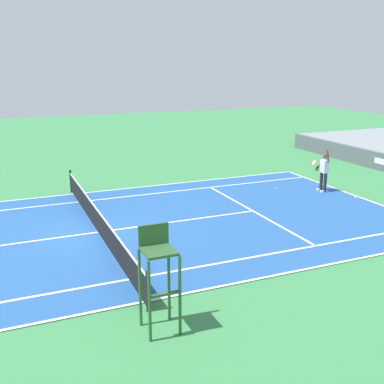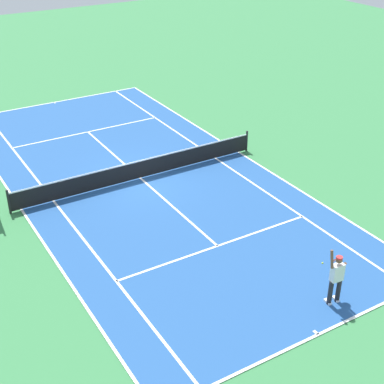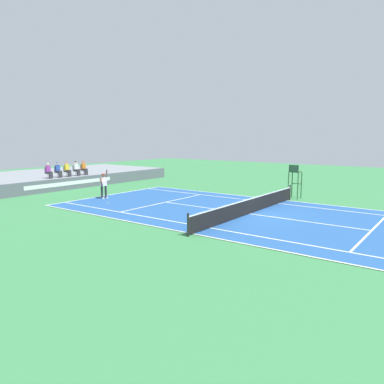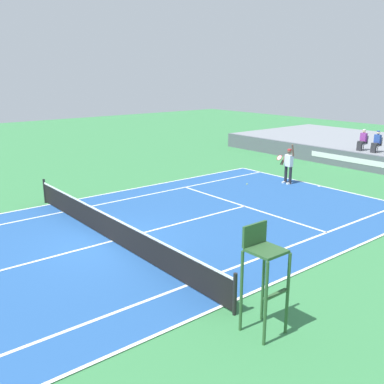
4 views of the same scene
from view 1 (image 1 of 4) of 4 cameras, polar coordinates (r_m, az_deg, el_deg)
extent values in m
plane|color=#387F47|center=(17.07, -11.48, -4.94)|extent=(80.00, 80.00, 0.00)
cube|color=#235193|center=(17.07, -11.48, -4.90)|extent=(10.98, 23.78, 0.02)
cube|color=white|center=(22.44, 19.71, -0.54)|extent=(10.98, 0.10, 0.01)
cube|color=white|center=(22.23, -14.39, -0.25)|extent=(0.10, 23.78, 0.01)
cube|color=white|center=(12.18, -6.03, -13.27)|extent=(0.10, 23.78, 0.01)
cube|color=white|center=(20.92, -13.79, -1.20)|extent=(0.10, 23.78, 0.01)
cube|color=white|center=(13.36, -7.81, -10.59)|extent=(0.10, 23.78, 0.01)
cube|color=white|center=(19.24, 7.50, -2.33)|extent=(8.22, 0.10, 0.01)
cube|color=white|center=(17.06, -11.48, -4.86)|extent=(0.10, 12.80, 0.01)
cube|color=white|center=(22.37, 19.52, -0.57)|extent=(0.10, 0.20, 0.01)
cylinder|color=black|center=(22.53, -14.65, 1.29)|extent=(0.10, 0.10, 1.07)
cylinder|color=black|center=(11.56, -5.44, -12.05)|extent=(0.10, 0.10, 1.07)
cube|color=black|center=(16.91, -11.57, -3.41)|extent=(11.78, 0.02, 0.84)
cube|color=white|center=(16.78, -11.64, -2.05)|extent=(11.78, 0.03, 0.06)
cylinder|color=#232328|center=(22.67, 16.02, 1.08)|extent=(0.15, 0.15, 0.92)
cylinder|color=#232328|center=(22.93, 15.59, 1.27)|extent=(0.15, 0.15, 0.92)
cube|color=white|center=(22.74, 15.82, 0.07)|extent=(0.15, 0.29, 0.10)
cube|color=white|center=(23.00, 15.39, 0.27)|extent=(0.15, 0.29, 0.10)
cube|color=white|center=(22.63, 15.94, 3.04)|extent=(0.42, 0.28, 0.60)
sphere|color=brown|center=(22.54, 16.03, 4.20)|extent=(0.22, 0.22, 0.22)
cylinder|color=red|center=(22.52, 16.05, 4.43)|extent=(0.21, 0.21, 0.06)
cylinder|color=brown|center=(22.29, 16.34, 4.30)|extent=(0.11, 0.22, 0.61)
cylinder|color=brown|center=(22.79, 15.38, 3.21)|extent=(0.12, 0.33, 0.56)
cylinder|color=black|center=(22.78, 15.05, 2.90)|extent=(0.05, 0.19, 0.25)
torus|color=red|center=(22.62, 14.74, 3.51)|extent=(0.32, 0.22, 0.26)
cylinder|color=silver|center=(22.62, 14.74, 3.51)|extent=(0.28, 0.19, 0.22)
sphere|color=#D1E533|center=(22.81, 10.40, 0.41)|extent=(0.07, 0.07, 0.07)
cylinder|color=#2D562D|center=(10.43, -1.49, -12.64)|extent=(0.07, 0.07, 1.90)
cylinder|color=#2D562D|center=(10.22, -5.25, -13.31)|extent=(0.07, 0.07, 1.90)
cylinder|color=#2D562D|center=(11.01, -2.85, -11.05)|extent=(0.07, 0.07, 1.90)
cylinder|color=#2D562D|center=(10.82, -6.41, -11.64)|extent=(0.07, 0.07, 1.90)
cube|color=#2D562D|center=(10.19, -4.10, -7.26)|extent=(0.70, 0.70, 0.06)
cube|color=#2D562D|center=(10.40, -4.76, -5.19)|extent=(0.06, 0.70, 0.48)
cube|color=#2D562D|center=(10.30, -3.42, -12.43)|extent=(0.10, 0.70, 0.04)
camera|label=2|loc=(25.36, 57.43, 22.67)|focal=53.03mm
camera|label=3|loc=(35.03, -34.40, 10.47)|focal=34.34mm
camera|label=4|loc=(4.87, -70.23, 1.50)|focal=40.83mm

